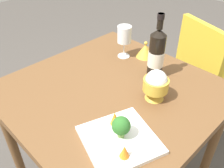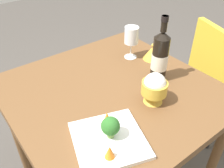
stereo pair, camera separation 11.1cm
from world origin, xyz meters
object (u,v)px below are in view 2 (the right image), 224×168
Objects in this scene: chair_by_wall at (218,73)px; carrot_garnish_right at (110,152)px; rice_bowl_lid at (152,53)px; broccoli_floret at (110,126)px; wine_bottle at (160,56)px; wine_glass at (131,36)px; rice_bowl at (154,88)px; carrot_garnish_left at (107,118)px; serving_plate at (109,140)px.

chair_by_wall is 1.13m from carrot_garnish_right.
rice_bowl_lid is 1.17× the size of broccoli_floret.
chair_by_wall is at bearing 72.29° from rice_bowl_lid.
chair_by_wall is 2.67× the size of wine_bottle.
broccoli_floret is at bearing -47.75° from wine_glass.
rice_bowl is at bearing -26.50° from wine_glass.
wine_glass is (-0.24, 0.03, 0.00)m from wine_bottle.
carrot_garnish_left is (0.11, -1.00, 0.26)m from chair_by_wall.
rice_bowl reaches higher than chair_by_wall.
rice_bowl reaches higher than rice_bowl_lid.
carrot_garnish_right is (0.07, -0.05, 0.03)m from serving_plate.
rice_bowl_lid is at bearing -87.61° from chair_by_wall.
carrot_garnish_right is (0.13, -0.09, -0.00)m from carrot_garnish_left.
serving_plate is 3.69× the size of broccoli_floret.
wine_bottle is at bearing 116.85° from carrot_garnish_right.
wine_bottle is 3.19× the size of rice_bowl_lid.
rice_bowl_lid reaches higher than serving_plate.
carrot_garnish_right is at bearing -34.70° from serving_plate.
rice_bowl is 0.36m from carrot_garnish_right.
carrot_garnish_left is (0.35, -0.42, -0.09)m from wine_glass.
chair_by_wall reaches higher than rice_bowl_lid.
rice_bowl reaches higher than carrot_garnish_right.
rice_bowl_lid is 0.32× the size of serving_plate.
serving_plate is 5.69× the size of carrot_garnish_left.
rice_bowl_lid is 0.64m from serving_plate.
rice_bowl is at bearing -51.99° from wine_bottle.
wine_glass is at bearing 132.25° from broccoli_floret.
chair_by_wall is at bearing 102.35° from carrot_garnish_right.
carrot_garnish_left is (-0.07, 0.04, 0.04)m from serving_plate.
carrot_garnish_left is (-0.06, 0.03, -0.02)m from broccoli_floret.
wine_bottle is 5.73× the size of carrot_garnish_left.
chair_by_wall is 0.69m from wine_bottle.
wine_glass reaches higher than carrot_garnish_left.
wine_glass is (-0.24, -0.57, 0.34)m from chair_by_wall.
carrot_garnish_right is (0.24, -0.47, -0.08)m from wine_bottle.
broccoli_floret reaches higher than carrot_garnish_right.
wine_glass is 0.63m from serving_plate.
chair_by_wall is 16.89× the size of carrot_garnish_right.
broccoli_floret is (0.17, -1.02, 0.28)m from chair_by_wall.
rice_bowl is 2.55× the size of carrot_garnish_left.
wine_bottle is 0.24m from wine_glass.
wine_bottle is at bearing 112.11° from broccoli_floret.
broccoli_floret reaches higher than serving_plate.
rice_bowl is 1.42× the size of rice_bowl_lid.
wine_glass reaches higher than carrot_garnish_right.
serving_plate is at bearing -31.61° from carrot_garnish_left.
wine_glass reaches higher than serving_plate.
carrot_garnish_right is (0.39, -0.59, 0.00)m from rice_bowl_lid.
wine_glass is at bearing 129.63° from carrot_garnish_left.
broccoli_floret is 0.09m from carrot_garnish_right.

